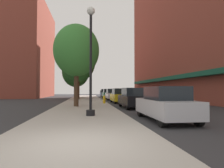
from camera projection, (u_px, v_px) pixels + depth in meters
The scene contains 17 objects.
ground_plane at pixel (118, 102), 23.31m from camera, with size 90.00×90.00×0.00m, color #2D2D30.
sidewalk_slab at pixel (85, 102), 23.79m from camera, with size 4.80×50.00×0.12m, color #A8A399.
building_right_brick at pixel (186, 15), 29.08m from camera, with size 6.80×40.00×25.66m.
building_far_background at pixel (33, 52), 40.49m from camera, with size 6.80×18.00×19.02m.
lamppost at pixel (91, 58), 10.48m from camera, with size 0.48×0.48×5.90m.
fire_hydrant at pixel (104, 99), 19.74m from camera, with size 0.33×0.26×0.79m.
parking_meter_near at pixel (101, 94), 25.61m from camera, with size 0.14×0.09×1.31m.
parking_meter_far at pixel (101, 94), 24.46m from camera, with size 0.14×0.09×1.31m.
tree_near at pixel (78, 62), 28.66m from camera, with size 4.99×4.99×8.34m.
tree_mid at pixel (76, 51), 16.46m from camera, with size 3.85×3.85×6.95m.
tree_far at pixel (76, 72), 34.35m from camera, with size 4.80×4.80×7.39m.
car_silver at pixel (165, 104), 9.42m from camera, with size 1.80×4.30×1.66m.
car_black at pixel (133, 98), 15.99m from camera, with size 1.80×4.30×1.66m.
car_yellow at pixel (120, 96), 22.36m from camera, with size 1.80×4.30×1.66m.
car_white at pixel (112, 94), 29.00m from camera, with size 1.80×4.30×1.66m.
car_green at pixel (108, 94), 34.99m from camera, with size 1.80×4.30×1.66m.
car_blue at pixel (105, 93), 41.11m from camera, with size 1.80×4.30×1.66m.
Camera 1 is at (0.22, -5.07, 1.50)m, focal length 31.11 mm.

